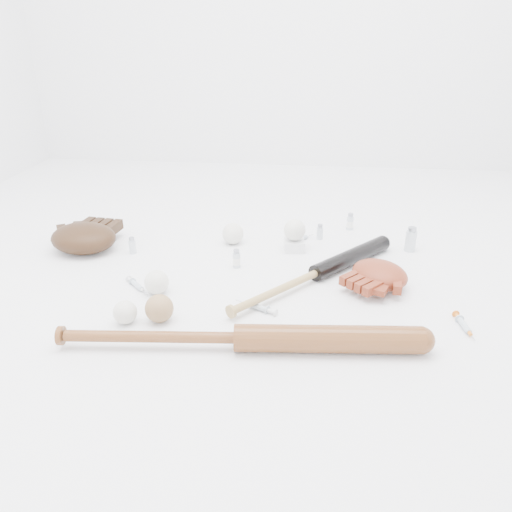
# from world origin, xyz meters

# --- Properties ---
(bat_dark) EXTENTS (0.57, 0.63, 0.06)m
(bat_dark) POSITION_xyz_m (0.22, -0.03, 0.03)
(bat_dark) COLOR black
(bat_dark) RESTS_ON ground
(bat_wood) EXTENTS (1.00, 0.16, 0.07)m
(bat_wood) POSITION_xyz_m (0.01, -0.45, 0.04)
(bat_wood) COLOR brown
(bat_wood) RESTS_ON ground
(glove_dark) EXTENTS (0.33, 0.33, 0.11)m
(glove_dark) POSITION_xyz_m (-0.66, 0.12, 0.05)
(glove_dark) COLOR black
(glove_dark) RESTS_ON ground
(glove_tan) EXTENTS (0.32, 0.32, 0.08)m
(glove_tan) POSITION_xyz_m (0.42, -0.04, 0.04)
(glove_tan) COLOR maroon
(glove_tan) RESTS_ON ground
(trading_card) EXTENTS (0.08, 0.10, 0.01)m
(trading_card) POSITION_xyz_m (-0.70, 0.32, 0.00)
(trading_card) COLOR gold
(trading_card) RESTS_ON ground
(pedestal) EXTENTS (0.08, 0.08, 0.04)m
(pedestal) POSITION_xyz_m (0.13, 0.21, 0.02)
(pedestal) COLOR white
(pedestal) RESTS_ON ground
(baseball_on_pedestal) EXTENTS (0.08, 0.08, 0.08)m
(baseball_on_pedestal) POSITION_xyz_m (0.13, 0.21, 0.08)
(baseball_on_pedestal) COLOR silver
(baseball_on_pedestal) RESTS_ON pedestal
(baseball_left) EXTENTS (0.08, 0.08, 0.08)m
(baseball_left) POSITION_xyz_m (-0.29, -0.17, 0.04)
(baseball_left) COLOR silver
(baseball_left) RESTS_ON ground
(baseball_upper) EXTENTS (0.08, 0.08, 0.08)m
(baseball_upper) POSITION_xyz_m (-0.11, 0.25, 0.04)
(baseball_upper) COLOR silver
(baseball_upper) RESTS_ON ground
(baseball_mid) EXTENTS (0.07, 0.07, 0.07)m
(baseball_mid) POSITION_xyz_m (-0.33, -0.35, 0.03)
(baseball_mid) COLOR silver
(baseball_mid) RESTS_ON ground
(baseball_aged) EXTENTS (0.08, 0.08, 0.08)m
(baseball_aged) POSITION_xyz_m (-0.23, -0.33, 0.04)
(baseball_aged) COLOR #987249
(baseball_aged) RESTS_ON ground
(syringe_0) EXTENTS (0.12, 0.12, 0.02)m
(syringe_0) POSITION_xyz_m (-0.36, -0.15, 0.01)
(syringe_0) COLOR #ADBCC6
(syringe_0) RESTS_ON ground
(syringe_1) EXTENTS (0.15, 0.09, 0.02)m
(syringe_1) POSITION_xyz_m (0.04, -0.24, 0.01)
(syringe_1) COLOR #ADBCC6
(syringe_1) RESTS_ON ground
(syringe_2) EXTENTS (0.12, 0.12, 0.02)m
(syringe_2) POSITION_xyz_m (0.15, 0.30, 0.01)
(syringe_2) COLOR #ADBCC6
(syringe_2) RESTS_ON ground
(syringe_3) EXTENTS (0.05, 0.15, 0.02)m
(syringe_3) POSITION_xyz_m (0.63, -0.28, 0.01)
(syringe_3) COLOR #ADBCC6
(syringe_3) RESTS_ON ground
(vial_0) EXTENTS (0.03, 0.03, 0.07)m
(vial_0) POSITION_xyz_m (0.35, 0.45, 0.04)
(vial_0) COLOR silver
(vial_0) RESTS_ON ground
(vial_1) EXTENTS (0.02, 0.02, 0.06)m
(vial_1) POSITION_xyz_m (0.23, 0.33, 0.03)
(vial_1) COLOR silver
(vial_1) RESTS_ON ground
(vial_2) EXTENTS (0.03, 0.03, 0.07)m
(vial_2) POSITION_xyz_m (-0.06, 0.04, 0.03)
(vial_2) COLOR silver
(vial_2) RESTS_ON ground
(vial_3) EXTENTS (0.04, 0.04, 0.09)m
(vial_3) POSITION_xyz_m (0.57, 0.25, 0.05)
(vial_3) COLOR silver
(vial_3) RESTS_ON ground
(vial_4) EXTENTS (0.03, 0.03, 0.06)m
(vial_4) POSITION_xyz_m (-0.47, 0.12, 0.03)
(vial_4) COLOR silver
(vial_4) RESTS_ON ground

